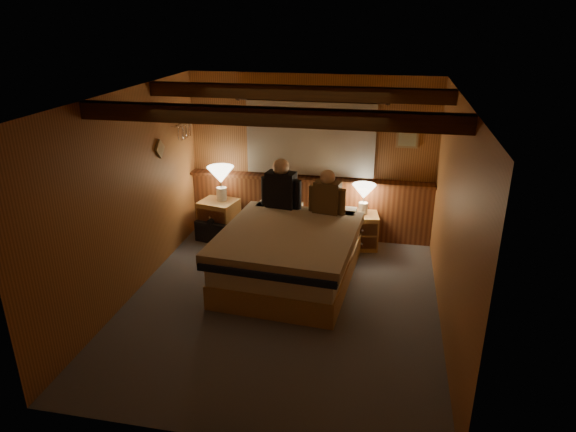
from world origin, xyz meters
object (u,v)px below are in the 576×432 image
(lamp_left, at_px, (221,177))
(duffel_bag, at_px, (215,230))
(person_right, at_px, (327,195))
(person_left, at_px, (281,187))
(nightstand_left, at_px, (219,219))
(nightstand_right, at_px, (361,231))
(bed, at_px, (290,253))
(lamp_right, at_px, (364,193))

(lamp_left, height_order, duffel_bag, lamp_left)
(duffel_bag, bearing_deg, person_right, 1.73)
(person_left, bearing_deg, nightstand_left, 168.35)
(nightstand_right, bearing_deg, person_right, -139.94)
(nightstand_right, bearing_deg, duffel_bag, 175.98)
(bed, bearing_deg, lamp_left, 141.79)
(bed, relative_size, lamp_right, 5.00)
(nightstand_right, height_order, person_left, person_left)
(nightstand_left, relative_size, person_right, 0.98)
(lamp_right, height_order, person_left, person_left)
(person_left, distance_m, duffel_bag, 1.36)
(lamp_left, bearing_deg, person_left, -23.61)
(nightstand_right, xyz_separation_m, duffel_bag, (-2.14, -0.18, -0.09))
(nightstand_right, height_order, lamp_left, lamp_left)
(person_right, relative_size, duffel_bag, 1.06)
(nightstand_right, xyz_separation_m, lamp_left, (-2.09, 0.03, 0.67))
(nightstand_right, height_order, person_right, person_right)
(person_left, bearing_deg, duffel_bag, 176.21)
(bed, height_order, duffel_bag, bed)
(bed, height_order, nightstand_left, bed)
(nightstand_left, bearing_deg, nightstand_right, 12.62)
(bed, bearing_deg, person_right, 64.77)
(lamp_left, distance_m, person_right, 1.73)
(nightstand_left, xyz_separation_m, lamp_right, (2.14, 0.05, 0.53))
(lamp_right, bearing_deg, duffel_bag, -174.59)
(lamp_left, distance_m, lamp_right, 2.10)
(nightstand_right, relative_size, lamp_left, 1.01)
(person_left, bearing_deg, bed, -61.11)
(nightstand_left, bearing_deg, bed, -28.50)
(nightstand_left, height_order, person_left, person_left)
(nightstand_right, distance_m, person_right, 0.96)
(person_left, height_order, person_right, person_left)
(nightstand_right, distance_m, lamp_right, 0.56)
(lamp_left, xyz_separation_m, person_right, (1.64, -0.53, 0.01))
(bed, bearing_deg, duffel_bag, 148.37)
(nightstand_left, distance_m, person_left, 1.31)
(nightstand_left, bearing_deg, lamp_right, 13.38)
(bed, relative_size, nightstand_right, 4.15)
(bed, distance_m, lamp_right, 1.50)
(nightstand_left, xyz_separation_m, nightstand_right, (2.13, 0.02, -0.03))
(person_right, bearing_deg, bed, -109.24)
(lamp_right, distance_m, person_left, 1.19)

